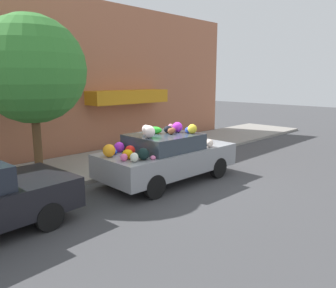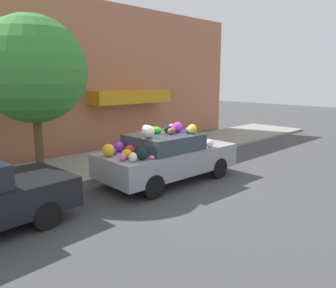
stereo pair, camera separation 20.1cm
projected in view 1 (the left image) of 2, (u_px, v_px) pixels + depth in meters
The scene contains 6 objects.
ground_plane at pixel (163, 179), 9.73m from camera, with size 60.00×60.00×0.00m, color #424244.
sidewalk_curb at pixel (109, 161), 11.58m from camera, with size 24.00×3.20×0.12m.
building_facade at pixel (76, 78), 12.63m from camera, with size 18.00×1.20×5.96m.
street_tree at pixel (32, 70), 9.13m from camera, with size 3.02×3.02×4.57m.
fire_hydrant at pixel (155, 149), 11.61m from camera, with size 0.20×0.20×0.70m.
art_car at pixel (167, 155), 9.40m from camera, with size 4.15×1.96×1.72m.
Camera 1 is at (-6.54, -6.67, 2.91)m, focal length 35.00 mm.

